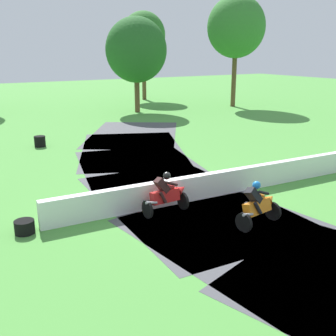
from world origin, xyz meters
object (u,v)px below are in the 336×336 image
Objects in this scene: tire_stack_near at (40,141)px; tire_stack_mid_a at (25,227)px; traffic_cone at (305,171)px; motorcycle_chase_orange at (258,205)px; motorcycle_lead_red at (167,194)px.

tire_stack_mid_a is at bearing -105.87° from tire_stack_near.
traffic_cone reaches higher than tire_stack_mid_a.
motorcycle_chase_orange reaches higher than traffic_cone.
motorcycle_chase_orange reaches higher than tire_stack_near.
traffic_cone is (8.43, -11.46, -0.08)m from tire_stack_near.
motorcycle_lead_red is 11.97m from tire_stack_near.
tire_stack_mid_a is at bearing 170.01° from motorcycle_lead_red.
traffic_cone is at bearing -1.70° from tire_stack_mid_a.
motorcycle_chase_orange is 2.72× the size of tire_stack_near.
tire_stack_near is 14.23m from traffic_cone.
tire_stack_mid_a is 11.60m from traffic_cone.
tire_stack_mid_a is 1.34× the size of traffic_cone.
motorcycle_chase_orange is at bearing -152.75° from traffic_cone.
motorcycle_lead_red is at bearing -83.90° from tire_stack_near.
traffic_cone is at bearing -53.65° from tire_stack_near.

